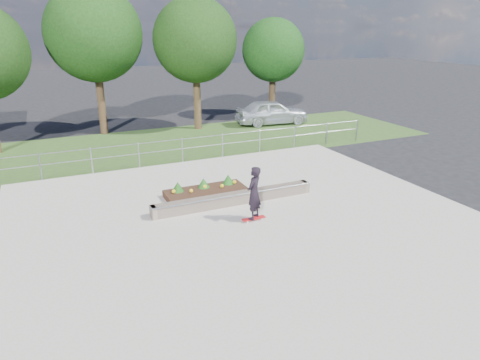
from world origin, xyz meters
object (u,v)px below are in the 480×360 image
object	(u,v)px
planter_bed	(206,191)
parked_car	(272,112)
skateboarder	(254,193)
grind_ledge	(235,198)

from	to	relation	value
planter_bed	parked_car	bearing A→B (deg)	50.83
planter_bed	skateboarder	size ratio (longest dim) A/B	1.64
planter_bed	parked_car	distance (m)	13.08
grind_ledge	skateboarder	bearing A→B (deg)	-89.81
planter_bed	parked_car	world-z (taller)	parked_car
skateboarder	grind_ledge	bearing A→B (deg)	90.19
grind_ledge	parked_car	xyz separation A→B (m)	(7.60, 11.33, 0.53)
skateboarder	parked_car	world-z (taller)	skateboarder
skateboarder	parked_car	size ratio (longest dim) A/B	0.39
parked_car	grind_ledge	bearing A→B (deg)	152.91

